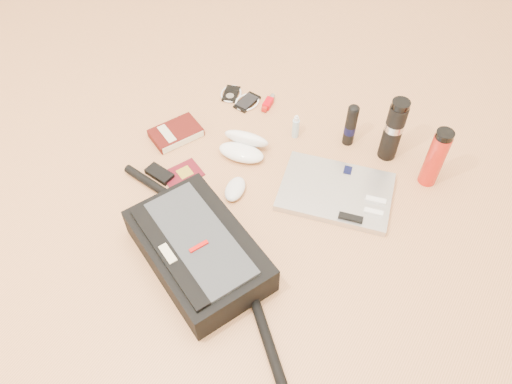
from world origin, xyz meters
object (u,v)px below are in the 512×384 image
(messenger_bag, at_px, (198,249))
(thermos_black, at_px, (393,130))
(book, at_px, (176,133))
(thermos_red, at_px, (435,158))
(laptop, at_px, (336,192))

(messenger_bag, xyz_separation_m, thermos_black, (0.31, 0.71, 0.07))
(messenger_bag, height_order, book, messenger_bag)
(thermos_red, bearing_deg, laptop, -137.14)
(laptop, xyz_separation_m, thermos_black, (0.07, 0.26, 0.11))
(book, bearing_deg, laptop, 29.97)
(messenger_bag, height_order, laptop, messenger_bag)
(laptop, relative_size, thermos_red, 1.82)
(book, relative_size, thermos_red, 0.91)
(thermos_black, bearing_deg, book, -154.99)
(book, distance_m, thermos_black, 0.78)
(book, bearing_deg, thermos_red, 42.30)
(book, xyz_separation_m, thermos_red, (0.87, 0.29, 0.10))
(laptop, distance_m, thermos_black, 0.29)
(book, height_order, thermos_red, thermos_red)
(thermos_black, distance_m, thermos_red, 0.17)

